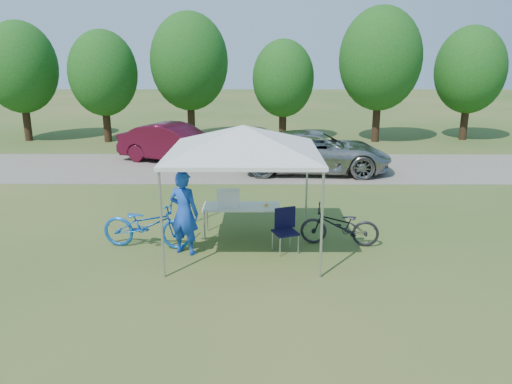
% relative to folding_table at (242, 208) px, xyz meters
% --- Properties ---
extents(ground, '(100.00, 100.00, 0.00)m').
position_rel_folding_table_xyz_m(ground, '(0.08, -0.78, -0.69)').
color(ground, '#2D5119').
rests_on(ground, ground).
extents(gravel_strip, '(24.00, 5.00, 0.02)m').
position_rel_folding_table_xyz_m(gravel_strip, '(0.08, 7.22, -0.68)').
color(gravel_strip, gray).
rests_on(gravel_strip, ground).
extents(canopy, '(4.53, 4.53, 3.00)m').
position_rel_folding_table_xyz_m(canopy, '(0.08, -0.78, 1.96)').
color(canopy, '#A5A5AA').
rests_on(canopy, ground).
extents(treeline, '(24.89, 4.28, 6.30)m').
position_rel_folding_table_xyz_m(treeline, '(-0.22, 13.27, 2.84)').
color(treeline, '#382314').
rests_on(treeline, ground).
extents(folding_table, '(1.79, 0.74, 0.73)m').
position_rel_folding_table_xyz_m(folding_table, '(0.00, 0.00, 0.00)').
color(folding_table, white).
rests_on(folding_table, ground).
extents(folding_chair, '(0.62, 0.65, 0.94)m').
position_rel_folding_table_xyz_m(folding_chair, '(0.97, -0.89, -0.14)').
color(folding_chair, black).
rests_on(folding_chair, ground).
extents(cooler, '(0.52, 0.35, 0.38)m').
position_rel_folding_table_xyz_m(cooler, '(-0.31, 0.00, 0.23)').
color(cooler, white).
rests_on(cooler, folding_table).
extents(ice_cream_cup, '(0.08, 0.08, 0.06)m').
position_rel_folding_table_xyz_m(ice_cream_cup, '(0.58, -0.05, 0.07)').
color(ice_cream_cup, gold).
rests_on(ice_cream_cup, folding_table).
extents(cyclist, '(0.78, 0.66, 1.82)m').
position_rel_folding_table_xyz_m(cyclist, '(-1.18, -1.07, 0.22)').
color(cyclist, '#1643BA').
rests_on(cyclist, ground).
extents(bike_blue, '(2.08, 0.96, 1.05)m').
position_rel_folding_table_xyz_m(bike_blue, '(-2.06, -0.74, -0.17)').
color(bike_blue, blue).
rests_on(bike_blue, ground).
extents(bike_dark, '(1.82, 0.87, 0.92)m').
position_rel_folding_table_xyz_m(bike_dark, '(2.20, -0.59, -0.23)').
color(bike_dark, black).
rests_on(bike_dark, ground).
extents(minivan, '(5.42, 2.71, 1.47)m').
position_rel_folding_table_xyz_m(minivan, '(2.44, 6.49, 0.07)').
color(minivan, '#9C9C98').
rests_on(minivan, gravel_strip).
extents(sedan, '(4.78, 3.23, 1.49)m').
position_rel_folding_table_xyz_m(sedan, '(-2.87, 8.22, 0.07)').
color(sedan, '#510D20').
rests_on(sedan, gravel_strip).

